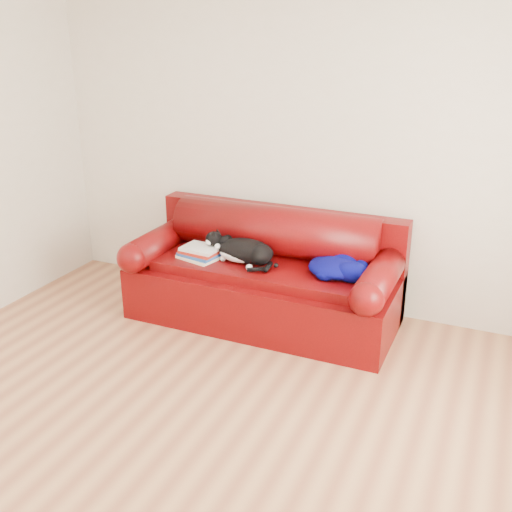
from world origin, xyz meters
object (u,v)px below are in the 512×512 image
(book_stack, at_px, (200,253))
(blanket, at_px, (337,267))
(sofa_base, at_px, (263,292))
(cat, at_px, (244,251))

(book_stack, distance_m, blanket, 1.10)
(blanket, bearing_deg, book_stack, -174.31)
(sofa_base, distance_m, cat, 0.38)
(cat, distance_m, blanket, 0.74)
(blanket, bearing_deg, sofa_base, 177.94)
(sofa_base, distance_m, blanket, 0.69)
(sofa_base, xyz_separation_m, blanket, (0.60, -0.02, 0.33))
(sofa_base, height_order, cat, cat)
(cat, height_order, blanket, cat)
(book_stack, distance_m, cat, 0.36)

